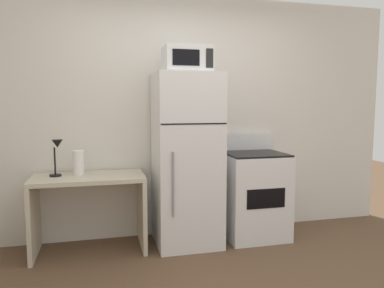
{
  "coord_description": "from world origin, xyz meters",
  "views": [
    {
      "loc": [
        -0.86,
        -2.28,
        1.43
      ],
      "look_at": [
        -0.02,
        1.1,
        1.06
      ],
      "focal_mm": 34.36,
      "sensor_mm": 36.0,
      "label": 1
    }
  ],
  "objects_px": {
    "paper_towel_roll": "(79,163)",
    "microwave": "(187,60)",
    "refrigerator": "(187,160)",
    "desk": "(89,199)",
    "oven_range": "(254,194)",
    "desk_lamp": "(57,152)"
  },
  "relations": [
    {
      "from": "paper_towel_roll",
      "to": "microwave",
      "type": "relative_size",
      "value": 0.52
    },
    {
      "from": "paper_towel_roll",
      "to": "refrigerator",
      "type": "bearing_deg",
      "value": -5.61
    },
    {
      "from": "desk",
      "to": "oven_range",
      "type": "relative_size",
      "value": 0.96
    },
    {
      "from": "desk",
      "to": "microwave",
      "type": "distance_m",
      "value": 1.67
    },
    {
      "from": "refrigerator",
      "to": "oven_range",
      "type": "relative_size",
      "value": 1.59
    },
    {
      "from": "desk_lamp",
      "to": "microwave",
      "type": "distance_m",
      "value": 1.54
    },
    {
      "from": "refrigerator",
      "to": "microwave",
      "type": "distance_m",
      "value": 1.0
    },
    {
      "from": "desk_lamp",
      "to": "paper_towel_roll",
      "type": "height_order",
      "value": "desk_lamp"
    },
    {
      "from": "desk_lamp",
      "to": "paper_towel_roll",
      "type": "distance_m",
      "value": 0.23
    },
    {
      "from": "desk_lamp",
      "to": "microwave",
      "type": "relative_size",
      "value": 0.77
    },
    {
      "from": "paper_towel_roll",
      "to": "refrigerator",
      "type": "relative_size",
      "value": 0.14
    },
    {
      "from": "desk_lamp",
      "to": "oven_range",
      "type": "relative_size",
      "value": 0.32
    },
    {
      "from": "desk",
      "to": "oven_range",
      "type": "distance_m",
      "value": 1.72
    },
    {
      "from": "microwave",
      "to": "refrigerator",
      "type": "bearing_deg",
      "value": 90.32
    },
    {
      "from": "desk_lamp",
      "to": "desk",
      "type": "bearing_deg",
      "value": -6.68
    },
    {
      "from": "refrigerator",
      "to": "microwave",
      "type": "relative_size",
      "value": 3.79
    },
    {
      "from": "desk",
      "to": "paper_towel_roll",
      "type": "distance_m",
      "value": 0.37
    },
    {
      "from": "desk_lamp",
      "to": "refrigerator",
      "type": "bearing_deg",
      "value": -2.83
    },
    {
      "from": "desk",
      "to": "refrigerator",
      "type": "bearing_deg",
      "value": -1.69
    },
    {
      "from": "oven_range",
      "to": "desk_lamp",
      "type": "bearing_deg",
      "value": 178.6
    },
    {
      "from": "desk_lamp",
      "to": "oven_range",
      "type": "xyz_separation_m",
      "value": [
        2.0,
        -0.05,
        -0.52
      ]
    },
    {
      "from": "desk_lamp",
      "to": "refrigerator",
      "type": "xyz_separation_m",
      "value": [
        1.26,
        -0.06,
        -0.12
      ]
    }
  ]
}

